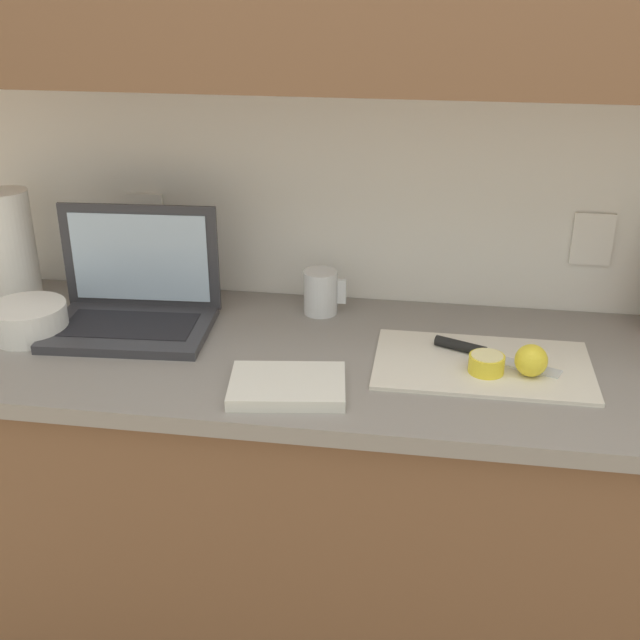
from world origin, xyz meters
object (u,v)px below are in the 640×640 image
(cutting_board, at_px, (482,365))
(laptop, at_px, (134,299))
(lemon_half_cut, at_px, (486,363))
(lemon_whole_beside, at_px, (531,360))
(paper_towel_roll, at_px, (13,245))
(knife, at_px, (475,350))
(measuring_cup, at_px, (321,292))
(bowl_white, at_px, (29,320))

(cutting_board, bearing_deg, laptop, 173.34)
(lemon_half_cut, bearing_deg, lemon_whole_beside, -0.03)
(laptop, height_order, paper_towel_roll, paper_towel_roll)
(knife, height_order, lemon_half_cut, lemon_half_cut)
(measuring_cup, xyz_separation_m, paper_towel_roll, (-0.74, -0.02, 0.08))
(lemon_whole_beside, height_order, paper_towel_roll, paper_towel_roll)
(cutting_board, xyz_separation_m, knife, (-0.02, 0.04, 0.01))
(knife, xyz_separation_m, paper_towel_roll, (-1.09, 0.16, 0.12))
(cutting_board, distance_m, lemon_half_cut, 0.04)
(lemon_half_cut, bearing_deg, laptop, 170.74)
(bowl_white, relative_size, paper_towel_roll, 0.63)
(laptop, distance_m, bowl_white, 0.23)
(lemon_half_cut, distance_m, bowl_white, 0.98)
(knife, xyz_separation_m, lemon_whole_beside, (0.11, -0.07, 0.02))
(measuring_cup, distance_m, paper_towel_roll, 0.74)
(knife, bearing_deg, paper_towel_roll, -166.09)
(laptop, xyz_separation_m, lemon_half_cut, (0.77, -0.13, -0.03))
(cutting_board, height_order, knife, knife)
(laptop, distance_m, paper_towel_roll, 0.36)
(lemon_half_cut, bearing_deg, bowl_white, 177.83)
(knife, distance_m, measuring_cup, 0.39)
(knife, xyz_separation_m, lemon_half_cut, (0.02, -0.07, 0.01))
(laptop, distance_m, lemon_whole_beside, 0.87)
(lemon_whole_beside, bearing_deg, cutting_board, 157.93)
(laptop, height_order, lemon_half_cut, laptop)
(lemon_half_cut, height_order, measuring_cup, measuring_cup)
(laptop, relative_size, cutting_board, 0.84)
(laptop, height_order, cutting_board, laptop)
(cutting_board, bearing_deg, lemon_half_cut, -82.32)
(measuring_cup, relative_size, paper_towel_roll, 0.39)
(bowl_white, bearing_deg, laptop, 22.78)
(knife, bearing_deg, cutting_board, -45.55)
(paper_towel_roll, bearing_deg, measuring_cup, 1.24)
(paper_towel_roll, bearing_deg, knife, -8.57)
(lemon_whole_beside, height_order, measuring_cup, measuring_cup)
(lemon_whole_beside, distance_m, measuring_cup, 0.52)
(laptop, distance_m, cutting_board, 0.77)
(lemon_whole_beside, xyz_separation_m, bowl_white, (-1.07, 0.04, -0.00))
(paper_towel_roll, bearing_deg, lemon_whole_beside, -11.32)
(laptop, height_order, measuring_cup, laptop)
(lemon_whole_beside, bearing_deg, paper_towel_roll, 168.68)
(knife, relative_size, bowl_white, 1.54)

